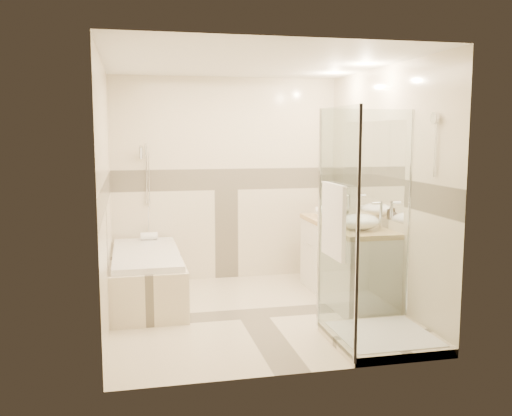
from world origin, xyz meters
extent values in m
cube|color=beige|center=(0.00, 0.00, -0.01)|extent=(2.80, 3.00, 0.01)
cube|color=silver|center=(0.00, 0.00, 2.50)|extent=(2.80, 3.00, 0.01)
cube|color=beige|center=(0.00, 1.50, 1.25)|extent=(2.80, 0.01, 2.50)
cube|color=beige|center=(0.00, -1.50, 1.25)|extent=(2.80, 0.01, 2.50)
cube|color=beige|center=(-1.40, 0.00, 1.25)|extent=(0.01, 3.00, 2.50)
cube|color=beige|center=(1.40, 0.00, 1.25)|extent=(0.01, 3.00, 2.50)
cube|color=white|center=(1.39, 0.30, 1.45)|extent=(0.01, 1.60, 1.00)
cylinder|color=silver|center=(-0.97, 1.47, 1.35)|extent=(0.02, 0.02, 0.70)
cube|color=beige|center=(-1.02, 0.65, 0.25)|extent=(0.75, 1.70, 0.50)
cube|color=white|center=(-1.02, 0.65, 0.53)|extent=(0.69, 1.60, 0.06)
ellipsoid|color=white|center=(-1.02, 0.65, 0.48)|extent=(0.56, 1.40, 0.16)
cube|color=silver|center=(1.12, 0.30, 0.40)|extent=(0.55, 1.60, 0.80)
cylinder|color=silver|center=(0.83, -0.10, 0.55)|extent=(0.01, 0.24, 0.01)
cylinder|color=silver|center=(0.83, 0.70, 0.55)|extent=(0.01, 0.24, 0.01)
cube|color=tan|center=(1.12, 0.30, 0.83)|extent=(0.57, 1.62, 0.05)
cube|color=beige|center=(0.95, -1.05, 0.04)|extent=(0.90, 0.90, 0.08)
cube|color=white|center=(0.95, -1.05, 0.09)|extent=(0.80, 0.80, 0.01)
cube|color=white|center=(0.51, -1.05, 1.04)|extent=(0.01, 0.90, 2.00)
cube|color=white|center=(0.95, -0.61, 1.04)|extent=(0.90, 0.01, 2.00)
cylinder|color=silver|center=(0.50, -1.50, 1.04)|extent=(0.03, 0.03, 2.00)
cylinder|color=silver|center=(0.50, -0.60, 1.04)|extent=(0.03, 0.03, 2.00)
cylinder|color=silver|center=(1.40, -0.60, 1.04)|extent=(0.03, 0.03, 2.00)
cylinder|color=silver|center=(1.36, -1.05, 1.95)|extent=(0.03, 0.10, 0.10)
cylinder|color=silver|center=(0.47, -1.05, 1.40)|extent=(0.02, 0.60, 0.02)
cube|color=white|center=(0.47, -1.05, 1.10)|extent=(0.04, 0.48, 0.62)
ellipsoid|color=white|center=(1.10, 0.75, 0.92)|extent=(0.37, 0.37, 0.15)
ellipsoid|color=white|center=(1.10, -0.12, 0.93)|extent=(0.39, 0.39, 0.16)
cylinder|color=silver|center=(1.33, 0.75, 0.98)|extent=(0.03, 0.03, 0.26)
cylinder|color=silver|center=(1.28, 0.75, 1.09)|extent=(0.09, 0.02, 0.02)
cylinder|color=silver|center=(1.33, -0.12, 0.99)|extent=(0.03, 0.03, 0.28)
cylinder|color=silver|center=(1.28, -0.12, 1.11)|extent=(0.10, 0.02, 0.02)
imported|color=black|center=(1.10, 0.36, 0.94)|extent=(0.11, 0.11, 0.18)
imported|color=black|center=(1.10, 0.28, 0.92)|extent=(0.12, 0.12, 0.15)
cube|color=white|center=(1.10, 0.94, 0.89)|extent=(0.17, 0.27, 0.08)
cylinder|color=white|center=(-0.97, 1.31, 0.61)|extent=(0.20, 0.09, 0.09)
camera|label=1|loc=(-1.18, -5.48, 1.83)|focal=40.00mm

